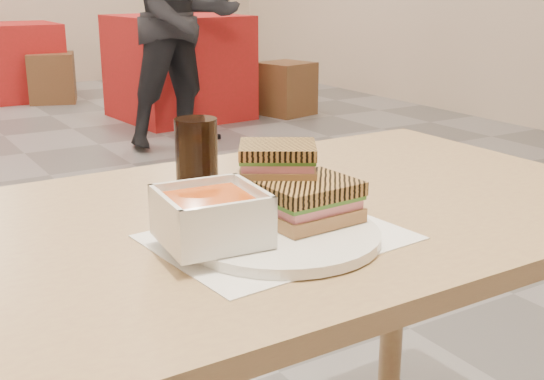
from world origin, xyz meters
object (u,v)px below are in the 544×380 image
bg_chair_1r (286,89)px  bg_table_2 (14,62)px  panini_lower (308,201)px  patron_b (184,18)px  cola_glass (197,163)px  bg_chair_1l (153,88)px  bg_chair_2r (52,78)px  plate (282,236)px  bg_table_1 (179,67)px  soup_bowl (211,219)px  main_table (266,280)px

bg_chair_1r → bg_table_2: bearing=130.8°
panini_lower → patron_b: (1.46, 3.55, 0.05)m
cola_glass → bg_chair_1l: (1.77, 4.53, -0.59)m
panini_lower → patron_b: patron_b is taller
bg_chair_1l → patron_b: 1.34m
bg_chair_1r → bg_chair_2r: (-1.49, 1.65, 0.01)m
plate → bg_table_1: bearing=67.4°
panini_lower → bg_table_1: 4.86m
bg_chair_1l → bg_chair_2r: bearing=116.8°
plate → panini_lower: panini_lower is taller
soup_bowl → patron_b: patron_b is taller
plate → bg_table_2: 6.26m
main_table → bg_chair_1l: bearing=69.8°
bg_chair_2r → patron_b: (0.32, -2.24, 0.63)m
panini_lower → bg_table_1: (1.83, 4.49, -0.39)m
cola_glass → bg_table_2: size_ratio=0.17×
bg_chair_1l → panini_lower: bearing=-109.7°
plate → bg_chair_1r: 4.98m
patron_b → plate: bearing=-113.0°
cola_glass → bg_table_2: (0.98, 5.98, -0.47)m
bg_table_1 → bg_chair_1r: bearing=-22.8°
bg_table_2 → patron_b: size_ratio=0.47×
soup_bowl → bg_table_2: bearing=80.3°
soup_bowl → patron_b: (1.61, 3.55, 0.05)m
patron_b → main_table: bearing=-113.0°
panini_lower → soup_bowl: bearing=-179.9°
panini_lower → bg_chair_1r: bearing=57.5°
bg_table_2 → panini_lower: bearing=-98.3°
bg_chair_2r → patron_b: 2.35m
soup_bowl → cola_glass: size_ratio=0.98×
main_table → soup_bowl: (-0.15, -0.11, 0.16)m
bg_chair_2r → plate: bearing=-101.6°
bg_chair_1l → patron_b: (-0.23, -1.16, 0.62)m
main_table → patron_b: patron_b is taller
plate → patron_b: bearing=67.0°
cola_glass → bg_table_1: size_ratio=0.14×
cola_glass → bg_chair_1l: 4.90m
bg_table_2 → bg_chair_1r: size_ratio=1.73×
main_table → bg_table_1: bearing=67.3°
patron_b → cola_glass: bearing=-114.6°
soup_bowl → bg_chair_1l: soup_bowl is taller
main_table → bg_chair_1l: size_ratio=2.46×
bg_table_1 → main_table: bearing=-112.7°
main_table → plate: (-0.05, -0.12, 0.12)m
bg_chair_1r → bg_chair_2r: bg_chair_2r is taller
soup_bowl → bg_chair_1l: 5.09m
bg_table_2 → bg_chair_1l: bg_table_2 is taller
soup_bowl → bg_table_1: bearing=66.2°
panini_lower → bg_table_2: bearing=81.7°
soup_bowl → bg_chair_2r: bearing=77.4°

